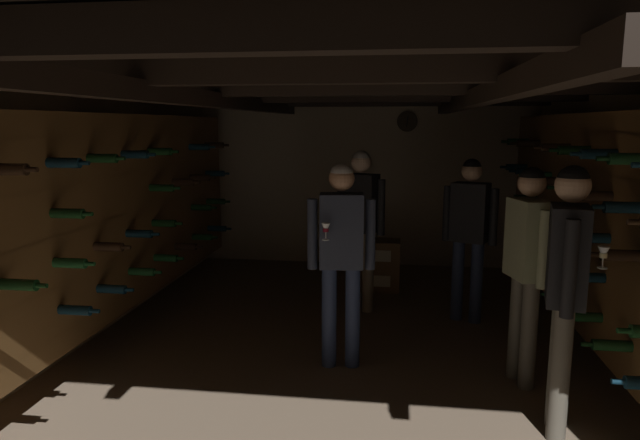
{
  "coord_description": "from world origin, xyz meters",
  "views": [
    {
      "loc": [
        0.47,
        -4.63,
        1.96
      ],
      "look_at": [
        -0.22,
        0.36,
        1.1
      ],
      "focal_mm": 31.72,
      "sensor_mm": 36.0,
      "label": 1
    }
  ],
  "objects_px": {
    "person_guest_mid_right": "(528,255)",
    "person_guest_far_right": "(469,225)",
    "display_bottle": "(367,230)",
    "person_host_center": "(341,246)",
    "person_guest_rear_center": "(361,215)",
    "person_guest_near_right": "(566,274)",
    "wine_crate_stack": "(378,265)"
  },
  "relations": [
    {
      "from": "wine_crate_stack",
      "to": "display_bottle",
      "type": "bearing_deg",
      "value": -157.26
    },
    {
      "from": "person_guest_far_right",
      "to": "person_guest_near_right",
      "type": "distance_m",
      "value": 2.09
    },
    {
      "from": "person_guest_far_right",
      "to": "person_guest_near_right",
      "type": "bearing_deg",
      "value": -80.77
    },
    {
      "from": "person_guest_rear_center",
      "to": "person_guest_mid_right",
      "type": "height_order",
      "value": "person_guest_rear_center"
    },
    {
      "from": "person_host_center",
      "to": "person_guest_mid_right",
      "type": "relative_size",
      "value": 1.0
    },
    {
      "from": "person_guest_mid_right",
      "to": "person_guest_far_right",
      "type": "distance_m",
      "value": 1.37
    },
    {
      "from": "wine_crate_stack",
      "to": "person_host_center",
      "type": "height_order",
      "value": "person_host_center"
    },
    {
      "from": "person_guest_far_right",
      "to": "person_guest_mid_right",
      "type": "bearing_deg",
      "value": -79.07
    },
    {
      "from": "person_guest_far_right",
      "to": "wine_crate_stack",
      "type": "bearing_deg",
      "value": 133.53
    },
    {
      "from": "wine_crate_stack",
      "to": "person_host_center",
      "type": "bearing_deg",
      "value": -95.57
    },
    {
      "from": "person_guest_rear_center",
      "to": "person_guest_far_right",
      "type": "distance_m",
      "value": 1.1
    },
    {
      "from": "display_bottle",
      "to": "person_guest_near_right",
      "type": "height_order",
      "value": "person_guest_near_right"
    },
    {
      "from": "person_host_center",
      "to": "person_guest_far_right",
      "type": "height_order",
      "value": "person_host_center"
    },
    {
      "from": "person_guest_rear_center",
      "to": "person_guest_mid_right",
      "type": "xyz_separation_m",
      "value": [
        1.34,
        -1.55,
        -0.03
      ]
    },
    {
      "from": "person_guest_far_right",
      "to": "person_host_center",
      "type": "bearing_deg",
      "value": -132.42
    },
    {
      "from": "wine_crate_stack",
      "to": "person_guest_rear_center",
      "type": "bearing_deg",
      "value": -101.63
    },
    {
      "from": "person_host_center",
      "to": "person_guest_rear_center",
      "type": "relative_size",
      "value": 0.98
    },
    {
      "from": "wine_crate_stack",
      "to": "person_guest_rear_center",
      "type": "height_order",
      "value": "person_guest_rear_center"
    },
    {
      "from": "person_guest_rear_center",
      "to": "display_bottle",
      "type": "bearing_deg",
      "value": 87.31
    },
    {
      "from": "wine_crate_stack",
      "to": "person_guest_mid_right",
      "type": "xyz_separation_m",
      "value": [
        1.18,
        -2.32,
        0.7
      ]
    },
    {
      "from": "person_host_center",
      "to": "person_guest_far_right",
      "type": "xyz_separation_m",
      "value": [
        1.14,
        1.25,
        -0.02
      ]
    },
    {
      "from": "person_host_center",
      "to": "display_bottle",
      "type": "bearing_deg",
      "value": 87.61
    },
    {
      "from": "person_host_center",
      "to": "person_guest_mid_right",
      "type": "xyz_separation_m",
      "value": [
        1.4,
        -0.1,
        -0.01
      ]
    },
    {
      "from": "display_bottle",
      "to": "person_guest_mid_right",
      "type": "distance_m",
      "value": 2.63
    },
    {
      "from": "display_bottle",
      "to": "person_guest_near_right",
      "type": "xyz_separation_m",
      "value": [
        1.38,
        -2.98,
        0.31
      ]
    },
    {
      "from": "person_host_center",
      "to": "person_guest_rear_center",
      "type": "height_order",
      "value": "person_guest_rear_center"
    },
    {
      "from": "display_bottle",
      "to": "person_host_center",
      "type": "distance_m",
      "value": 2.18
    },
    {
      "from": "wine_crate_stack",
      "to": "person_guest_rear_center",
      "type": "relative_size",
      "value": 0.35
    },
    {
      "from": "person_guest_mid_right",
      "to": "person_host_center",
      "type": "bearing_deg",
      "value": 175.75
    },
    {
      "from": "person_guest_mid_right",
      "to": "person_guest_near_right",
      "type": "relative_size",
      "value": 0.96
    },
    {
      "from": "display_bottle",
      "to": "person_host_center",
      "type": "bearing_deg",
      "value": -92.39
    },
    {
      "from": "wine_crate_stack",
      "to": "person_host_center",
      "type": "distance_m",
      "value": 2.34
    }
  ]
}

